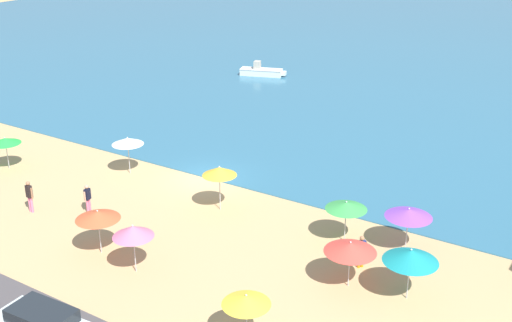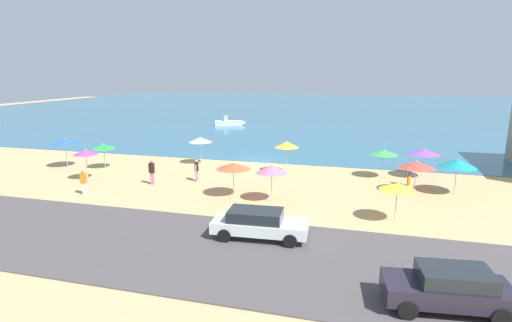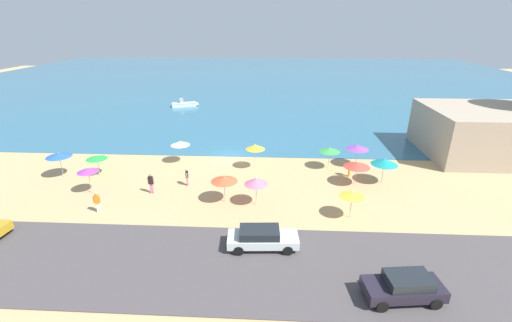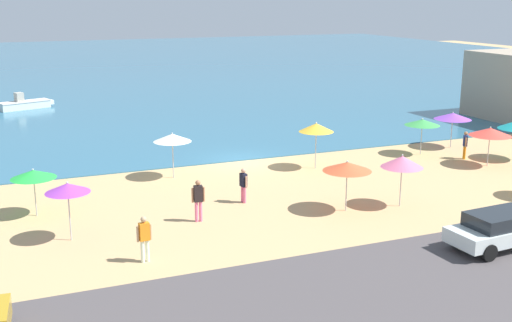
% 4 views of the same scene
% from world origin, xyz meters
% --- Properties ---
extents(ground_plane, '(160.00, 160.00, 0.00)m').
position_xyz_m(ground_plane, '(0.00, 0.00, 0.00)').
color(ground_plane, tan).
extents(sea, '(150.00, 110.00, 0.05)m').
position_xyz_m(sea, '(0.00, 55.00, 0.03)').
color(sea, '#2F6784').
rests_on(sea, ground_plane).
extents(beach_umbrella_0, '(2.30, 2.30, 2.28)m').
position_xyz_m(beach_umbrella_0, '(13.47, -1.79, 2.00)').
color(beach_umbrella_0, '#B2B2B7').
rests_on(beach_umbrella_0, ground_plane).
extents(beach_umbrella_1, '(1.90, 1.90, 2.42)m').
position_xyz_m(beach_umbrella_1, '(3.70, -10.43, 2.09)').
color(beach_umbrella_1, '#B2B2B7').
rests_on(beach_umbrella_1, ground_plane).
extents(beach_umbrella_2, '(2.16, 2.16, 2.31)m').
position_xyz_m(beach_umbrella_2, '(1.10, -10.06, 2.03)').
color(beach_umbrella_2, '#B2B2B7').
rests_on(beach_umbrella_2, ground_plane).
extents(beach_umbrella_3, '(2.10, 2.10, 2.22)m').
position_xyz_m(beach_umbrella_3, '(10.57, -2.62, 1.97)').
color(beach_umbrella_3, '#B2B2B7').
rests_on(beach_umbrella_3, ground_plane).
extents(beach_umbrella_4, '(2.33, 2.33, 2.23)m').
position_xyz_m(beach_umbrella_4, '(12.46, -6.23, 1.94)').
color(beach_umbrella_4, '#B2B2B7').
rests_on(beach_umbrella_4, ground_plane).
extents(beach_umbrella_5, '(1.90, 1.90, 2.23)m').
position_xyz_m(beach_umbrella_5, '(10.87, -12.02, 1.97)').
color(beach_umbrella_5, '#B2B2B7').
rests_on(beach_umbrella_5, ground_plane).
extents(beach_umbrella_8, '(1.97, 1.97, 2.43)m').
position_xyz_m(beach_umbrella_8, '(-4.58, -1.95, 2.15)').
color(beach_umbrella_8, '#B2B2B7').
rests_on(beach_umbrella_8, ground_plane).
extents(beach_umbrella_9, '(1.93, 1.93, 2.12)m').
position_xyz_m(beach_umbrella_9, '(-11.68, -5.53, 1.87)').
color(beach_umbrella_9, '#B2B2B7').
rests_on(beach_umbrella_9, ground_plane).
extents(beach_umbrella_10, '(1.91, 1.91, 2.61)m').
position_xyz_m(beach_umbrella_10, '(3.21, -3.07, 2.30)').
color(beach_umbrella_10, '#B2B2B7').
rests_on(beach_umbrella_10, ground_plane).
extents(beach_umbrella_11, '(2.38, 2.38, 2.42)m').
position_xyz_m(beach_umbrella_11, '(15.00, -5.75, 2.08)').
color(beach_umbrella_11, '#B2B2B7').
rests_on(beach_umbrella_11, ground_plane).
extents(bather_1, '(0.29, 0.56, 1.64)m').
position_xyz_m(bather_1, '(-2.69, -7.24, 0.91)').
color(bather_1, '#E46487').
rests_on(bather_1, ground_plane).
extents(bather_2, '(0.38, 0.49, 1.64)m').
position_xyz_m(bather_2, '(12.28, -4.50, 0.92)').
color(bather_2, orange).
rests_on(bather_2, ground_plane).
extents(bather_3, '(0.57, 0.25, 1.82)m').
position_xyz_m(bather_3, '(-5.38, -8.93, 1.03)').
color(bather_3, pink).
rests_on(bather_3, ground_plane).
extents(skiff_nearshore, '(4.59, 2.56, 1.42)m').
position_xyz_m(skiff_nearshore, '(-10.63, 23.24, 0.45)').
color(skiff_nearshore, silver).
rests_on(skiff_nearshore, sea).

